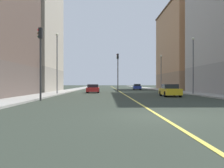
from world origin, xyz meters
TOP-DOWN VIEW (x-y plane):
  - ground_plane at (0.00, 0.00)m, footprint 400.00×400.00m
  - sidewalk_left at (9.90, 49.00)m, footprint 3.01×168.00m
  - sidewalk_right at (-9.90, 49.00)m, footprint 3.01×168.00m
  - lane_center_stripe at (0.00, 49.00)m, footprint 0.16×154.00m
  - building_left_mid at (16.92, 47.16)m, footprint 11.33×22.67m
  - building_right_midblock at (-16.92, 33.37)m, footprint 11.33×16.07m
  - traffic_light_right_near at (-8.01, 10.25)m, footprint 0.40×0.32m
  - traffic_light_median_far at (-0.49, 31.46)m, footprint 0.40×0.32m
  - street_lamp_left_near at (8.99, 21.53)m, footprint 0.36×0.36m
  - street_lamp_right_near at (-8.99, 22.34)m, footprint 0.36×0.36m
  - street_lamp_left_far at (8.99, 40.86)m, footprint 0.36×0.36m
  - car_red at (-4.53, 28.17)m, footprint 1.97×4.33m
  - car_yellow at (4.77, 16.97)m, footprint 1.85×3.98m
  - car_blue at (4.84, 48.16)m, footprint 1.92×4.43m

SIDE VIEW (x-z plane):
  - ground_plane at x=0.00m, z-range 0.00..0.00m
  - lane_center_stripe at x=0.00m, z-range 0.00..0.01m
  - sidewalk_left at x=9.90m, z-range 0.00..0.15m
  - sidewalk_right at x=-9.90m, z-range 0.00..0.15m
  - car_red at x=-4.53m, z-range -0.01..1.32m
  - car_blue at x=4.84m, z-range -0.02..1.34m
  - car_yellow at x=4.77m, z-range -0.03..1.36m
  - traffic_light_right_near at x=-8.01m, z-range 0.90..7.09m
  - traffic_light_median_far at x=-0.49m, z-range 0.92..7.48m
  - street_lamp_left_far at x=8.99m, z-range 0.91..8.16m
  - street_lamp_left_near at x=8.99m, z-range 0.91..8.31m
  - street_lamp_right_near at x=-8.99m, z-range 0.93..8.95m
  - building_left_mid at x=16.92m, z-range 0.01..19.36m
  - building_right_midblock at x=-16.92m, z-range 0.01..20.79m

